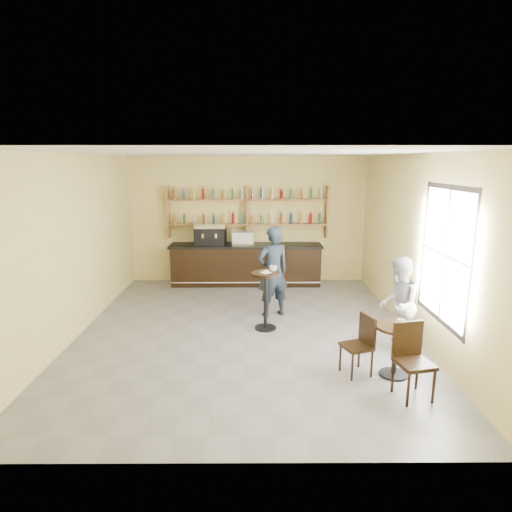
{
  "coord_description": "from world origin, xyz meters",
  "views": [
    {
      "loc": [
        0.15,
        -7.36,
        3.06
      ],
      "look_at": [
        0.2,
        0.8,
        1.25
      ],
      "focal_mm": 30.0,
      "sensor_mm": 36.0,
      "label": 1
    }
  ],
  "objects_px": {
    "man_main": "(273,272)",
    "patron_second": "(398,305)",
    "bar_counter": "(246,264)",
    "pedestal_table": "(266,301)",
    "chair_south": "(414,363)",
    "espresso_machine": "(210,234)",
    "chair_west": "(357,346)",
    "pastry_case": "(243,238)",
    "cafe_table": "(395,351)"
  },
  "relations": [
    {
      "from": "pedestal_table",
      "to": "cafe_table",
      "type": "bearing_deg",
      "value": -44.52
    },
    {
      "from": "pastry_case",
      "to": "chair_south",
      "type": "relative_size",
      "value": 0.54
    },
    {
      "from": "cafe_table",
      "to": "pedestal_table",
      "type": "bearing_deg",
      "value": 135.48
    },
    {
      "from": "man_main",
      "to": "pedestal_table",
      "type": "bearing_deg",
      "value": 53.92
    },
    {
      "from": "espresso_machine",
      "to": "cafe_table",
      "type": "bearing_deg",
      "value": -53.08
    },
    {
      "from": "bar_counter",
      "to": "cafe_table",
      "type": "relative_size",
      "value": 4.92
    },
    {
      "from": "chair_west",
      "to": "bar_counter",
      "type": "bearing_deg",
      "value": 179.86
    },
    {
      "from": "bar_counter",
      "to": "chair_west",
      "type": "distance_m",
      "value": 5.03
    },
    {
      "from": "espresso_machine",
      "to": "pastry_case",
      "type": "relative_size",
      "value": 1.38
    },
    {
      "from": "chair_south",
      "to": "pastry_case",
      "type": "bearing_deg",
      "value": 100.89
    },
    {
      "from": "bar_counter",
      "to": "pastry_case",
      "type": "relative_size",
      "value": 7.01
    },
    {
      "from": "man_main",
      "to": "pastry_case",
      "type": "bearing_deg",
      "value": -97.43
    },
    {
      "from": "chair_south",
      "to": "pedestal_table",
      "type": "bearing_deg",
      "value": 115.28
    },
    {
      "from": "patron_second",
      "to": "cafe_table",
      "type": "bearing_deg",
      "value": -0.7
    },
    {
      "from": "chair_south",
      "to": "espresso_machine",
      "type": "bearing_deg",
      "value": 107.7
    },
    {
      "from": "pedestal_table",
      "to": "man_main",
      "type": "height_order",
      "value": "man_main"
    },
    {
      "from": "espresso_machine",
      "to": "chair_south",
      "type": "xyz_separation_m",
      "value": [
        3.17,
        -5.39,
        -0.8
      ]
    },
    {
      "from": "cafe_table",
      "to": "chair_south",
      "type": "relative_size",
      "value": 0.78
    },
    {
      "from": "chair_west",
      "to": "chair_south",
      "type": "bearing_deg",
      "value": 22.95
    },
    {
      "from": "chair_west",
      "to": "patron_second",
      "type": "relative_size",
      "value": 0.56
    },
    {
      "from": "chair_south",
      "to": "patron_second",
      "type": "xyz_separation_m",
      "value": [
        0.25,
        1.45,
        0.29
      ]
    },
    {
      "from": "bar_counter",
      "to": "cafe_table",
      "type": "distance_m",
      "value": 5.29
    },
    {
      "from": "chair_west",
      "to": "patron_second",
      "type": "height_order",
      "value": "patron_second"
    },
    {
      "from": "patron_second",
      "to": "espresso_machine",
      "type": "bearing_deg",
      "value": -120.52
    },
    {
      "from": "espresso_machine",
      "to": "patron_second",
      "type": "height_order",
      "value": "patron_second"
    },
    {
      "from": "pedestal_table",
      "to": "chair_south",
      "type": "xyz_separation_m",
      "value": [
        1.88,
        -2.4,
        -0.04
      ]
    },
    {
      "from": "man_main",
      "to": "espresso_machine",
      "type": "bearing_deg",
      "value": -80.72
    },
    {
      "from": "bar_counter",
      "to": "pedestal_table",
      "type": "distance_m",
      "value": 3.02
    },
    {
      "from": "bar_counter",
      "to": "cafe_table",
      "type": "xyz_separation_m",
      "value": [
        2.24,
        -4.79,
        -0.13
      ]
    },
    {
      "from": "bar_counter",
      "to": "man_main",
      "type": "height_order",
      "value": "man_main"
    },
    {
      "from": "pastry_case",
      "to": "patron_second",
      "type": "height_order",
      "value": "patron_second"
    },
    {
      "from": "man_main",
      "to": "patron_second",
      "type": "relative_size",
      "value": 1.16
    },
    {
      "from": "pastry_case",
      "to": "pedestal_table",
      "type": "height_order",
      "value": "pastry_case"
    },
    {
      "from": "chair_west",
      "to": "chair_south",
      "type": "xyz_separation_m",
      "value": [
        0.6,
        -0.65,
        0.05
      ]
    },
    {
      "from": "pastry_case",
      "to": "patron_second",
      "type": "distance_m",
      "value": 4.74
    },
    {
      "from": "chair_west",
      "to": "chair_south",
      "type": "relative_size",
      "value": 0.89
    },
    {
      "from": "bar_counter",
      "to": "chair_south",
      "type": "relative_size",
      "value": 3.82
    },
    {
      "from": "bar_counter",
      "to": "man_main",
      "type": "distance_m",
      "value": 2.39
    },
    {
      "from": "pedestal_table",
      "to": "chair_south",
      "type": "relative_size",
      "value": 1.09
    },
    {
      "from": "espresso_machine",
      "to": "man_main",
      "type": "bearing_deg",
      "value": -53.63
    },
    {
      "from": "espresso_machine",
      "to": "man_main",
      "type": "distance_m",
      "value": 2.74
    },
    {
      "from": "bar_counter",
      "to": "espresso_machine",
      "type": "xyz_separation_m",
      "value": [
        -0.88,
        0.0,
        0.78
      ]
    },
    {
      "from": "man_main",
      "to": "cafe_table",
      "type": "distance_m",
      "value": 3.06
    },
    {
      "from": "espresso_machine",
      "to": "chair_west",
      "type": "xyz_separation_m",
      "value": [
        2.57,
        -4.74,
        -0.85
      ]
    },
    {
      "from": "bar_counter",
      "to": "patron_second",
      "type": "height_order",
      "value": "patron_second"
    },
    {
      "from": "bar_counter",
      "to": "chair_west",
      "type": "bearing_deg",
      "value": -70.38
    },
    {
      "from": "pastry_case",
      "to": "espresso_machine",
      "type": "bearing_deg",
      "value": 173.98
    },
    {
      "from": "chair_south",
      "to": "patron_second",
      "type": "height_order",
      "value": "patron_second"
    },
    {
      "from": "pastry_case",
      "to": "chair_south",
      "type": "bearing_deg",
      "value": -72.35
    },
    {
      "from": "man_main",
      "to": "chair_west",
      "type": "xyz_separation_m",
      "value": [
        1.11,
        -2.46,
        -0.47
      ]
    }
  ]
}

